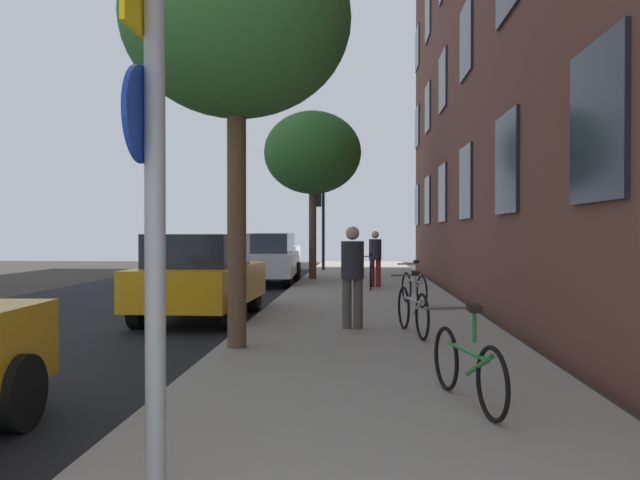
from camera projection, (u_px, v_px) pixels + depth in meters
ground_plane at (224, 300)px, 16.04m from camera, size 41.80×41.80×0.00m
road_asphalt at (141, 299)px, 16.16m from camera, size 7.00×38.00×0.01m
sidewalk at (366, 298)px, 15.83m from camera, size 4.20×38.00×0.12m
sign_post at (151, 157)px, 3.72m from camera, size 0.16×0.60×3.42m
traffic_light at (321, 212)px, 26.53m from camera, size 0.43×0.24×3.45m
tree_near at (236, 21)px, 8.66m from camera, size 3.07×3.07×5.69m
tree_far at (313, 153)px, 21.57m from camera, size 3.23×3.23×5.57m
bicycle_0 at (468, 365)px, 5.79m from camera, size 0.52×1.67×0.91m
bicycle_1 at (413, 309)px, 9.79m from camera, size 0.47×1.75×0.97m
bicycle_2 at (414, 287)px, 13.76m from camera, size 0.53×1.71×0.96m
bicycle_3 at (371, 275)px, 17.80m from camera, size 0.42×1.77×0.97m
pedestrian_0 at (353, 270)px, 10.40m from camera, size 0.50×0.50×1.64m
pedestrian_1 at (375, 255)px, 18.38m from camera, size 0.50×0.50×1.58m
car_1 at (201, 276)px, 12.29m from camera, size 1.91×3.97×1.62m
car_2 at (266, 258)px, 20.60m from camera, size 2.01×4.49×1.62m
car_3 at (275, 251)px, 28.97m from camera, size 1.86×3.94×1.62m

